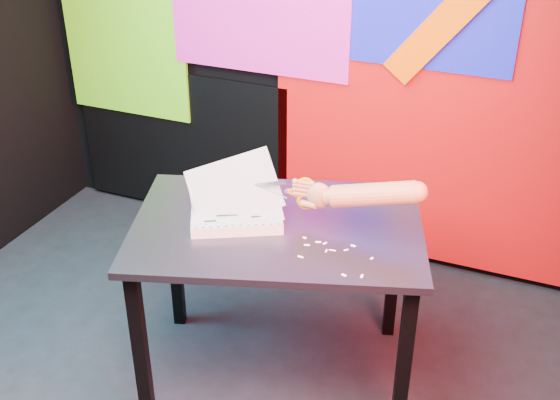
% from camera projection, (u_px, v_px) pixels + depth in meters
% --- Properties ---
extents(room, '(3.01, 3.01, 2.71)m').
position_uv_depth(room, '(138.00, 104.00, 2.12)').
color(room, black).
rests_on(room, ground).
extents(backdrop, '(2.88, 0.05, 2.08)m').
position_uv_depth(backdrop, '(317.00, 78.00, 3.47)').
color(backdrop, red).
rests_on(backdrop, ground).
extents(work_table, '(1.27, 1.03, 0.75)m').
position_uv_depth(work_table, '(277.00, 246.00, 2.71)').
color(work_table, black).
rests_on(work_table, ground).
extents(printout_stack, '(0.43, 0.38, 0.26)m').
position_uv_depth(printout_stack, '(236.00, 213.00, 2.68)').
color(printout_stack, silver).
rests_on(printout_stack, work_table).
extents(scissors, '(0.24, 0.03, 0.14)m').
position_uv_depth(scissors, '(301.00, 193.00, 2.62)').
color(scissors, '#A0A9BC').
rests_on(scissors, printout_stack).
extents(hand_forearm, '(0.48, 0.12, 0.17)m').
position_uv_depth(hand_forearm, '(364.00, 194.00, 2.54)').
color(hand_forearm, '#A86036').
rests_on(hand_forearm, work_table).
extents(paper_clippings, '(0.28, 0.20, 0.00)m').
position_uv_depth(paper_clippings, '(330.00, 252.00, 2.49)').
color(paper_clippings, white).
rests_on(paper_clippings, work_table).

